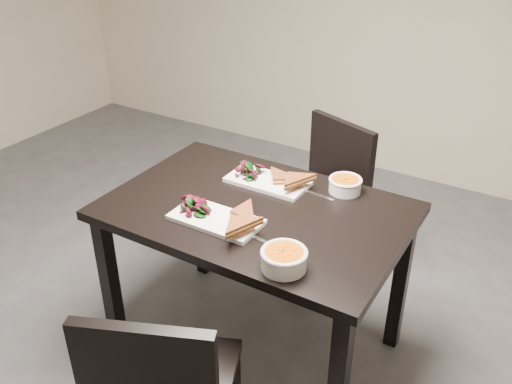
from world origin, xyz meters
TOP-DOWN VIEW (x-y plane):
  - ground at (0.00, 0.00)m, footprint 5.00×5.00m
  - table at (0.40, 0.44)m, footprint 1.20×0.80m
  - chair_far at (0.39, 1.14)m, footprint 0.54×0.54m
  - plate_near at (0.33, 0.27)m, footprint 0.36×0.18m
  - sandwich_near at (0.39, 0.29)m, footprint 0.20×0.16m
  - salad_near at (0.23, 0.27)m, footprint 0.11×0.10m
  - soup_bowl_near at (0.69, 0.15)m, footprint 0.16×0.16m
  - cutlery_near at (0.54, 0.25)m, footprint 0.18×0.04m
  - plate_far at (0.34, 0.64)m, footprint 0.35×0.18m
  - sandwich_far at (0.41, 0.63)m, footprint 0.22×0.21m
  - salad_far at (0.24, 0.64)m, footprint 0.11×0.10m
  - soup_bowl_far at (0.66, 0.75)m, footprint 0.14×0.14m
  - cutlery_far at (0.56, 0.66)m, footprint 0.18×0.03m

SIDE VIEW (x-z plane):
  - ground at x=0.00m, z-range 0.00..0.00m
  - chair_far at x=0.39m, z-range 0.06..0.91m
  - table at x=0.40m, z-range 0.28..1.03m
  - cutlery_near at x=0.54m, z-range 0.75..0.75m
  - cutlery_far at x=0.56m, z-range 0.75..0.75m
  - plate_far at x=0.34m, z-range 0.75..0.77m
  - plate_near at x=0.33m, z-range 0.75..0.77m
  - soup_bowl_far at x=0.66m, z-range 0.75..0.82m
  - soup_bowl_near at x=0.69m, z-range 0.75..0.83m
  - salad_far at x=0.24m, z-range 0.77..0.82m
  - salad_near at x=0.23m, z-range 0.77..0.82m
  - sandwich_far at x=0.41m, z-range 0.77..0.83m
  - sandwich_near at x=0.39m, z-range 0.77..0.83m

